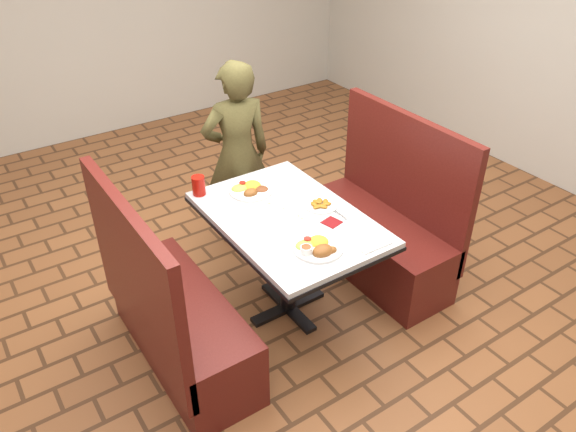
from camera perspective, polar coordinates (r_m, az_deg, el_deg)
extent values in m
plane|color=brown|center=(3.86, 0.00, -9.38)|extent=(7.00, 7.00, 0.00)
cube|color=silver|center=(3.41, 0.00, -0.25)|extent=(0.80, 1.20, 0.03)
cube|color=black|center=(3.42, 0.00, -0.63)|extent=(0.81, 1.21, 0.02)
cylinder|color=black|center=(3.63, 0.00, -5.20)|extent=(0.10, 0.10, 0.69)
cube|color=black|center=(3.85, 0.00, -9.21)|extent=(0.55, 0.08, 0.03)
cube|color=black|center=(3.85, 0.00, -9.21)|extent=(0.08, 0.55, 0.03)
cube|color=#5B1A14|center=(3.46, -10.57, -11.15)|extent=(0.45, 1.20, 0.45)
cube|color=#5B1A14|center=(3.10, -15.15, -6.25)|extent=(0.06, 1.20, 0.95)
cube|color=#5B1A14|center=(4.09, 8.76, -2.97)|extent=(0.45, 1.20, 0.45)
cube|color=#5B1A14|center=(3.97, 11.71, 3.66)|extent=(0.06, 1.20, 0.95)
imported|color=brown|center=(4.20, -5.19, 6.17)|extent=(0.57, 0.43, 1.43)
cylinder|color=white|center=(3.12, 3.06, -3.26)|extent=(0.28, 0.28, 0.02)
ellipsoid|color=gold|center=(3.14, 3.14, -2.25)|extent=(0.11, 0.11, 0.05)
ellipsoid|color=#9AC14D|center=(3.11, 1.74, -2.72)|extent=(0.11, 0.09, 0.04)
cylinder|color=red|center=(3.14, 1.98, -2.31)|extent=(0.04, 0.04, 0.01)
ellipsoid|color=#965726|center=(3.05, 3.56, -3.19)|extent=(0.12, 0.09, 0.07)
ellipsoid|color=#965726|center=(3.08, 4.42, -3.24)|extent=(0.07, 0.05, 0.04)
cylinder|color=white|center=(3.05, 1.86, -3.47)|extent=(0.07, 0.07, 0.04)
cylinder|color=brown|center=(3.04, 1.87, -3.17)|extent=(0.05, 0.05, 0.01)
cylinder|color=white|center=(3.65, -3.77, 2.61)|extent=(0.29, 0.29, 0.02)
ellipsoid|color=gold|center=(3.68, -3.66, 3.46)|extent=(0.12, 0.12, 0.05)
ellipsoid|color=#9AC14D|center=(3.66, -4.92, 3.09)|extent=(0.12, 0.10, 0.04)
cylinder|color=red|center=(3.68, -4.66, 3.40)|extent=(0.04, 0.04, 0.01)
ellipsoid|color=brown|center=(3.64, -2.70, 2.95)|extent=(0.08, 0.08, 0.03)
ellipsoid|color=#965726|center=(3.58, -3.84, 2.65)|extent=(0.10, 0.07, 0.06)
cylinder|color=white|center=(3.49, 3.39, 1.07)|extent=(0.20, 0.20, 0.01)
cube|color=maroon|center=(3.35, 4.46, -0.64)|extent=(0.12, 0.12, 0.00)
cube|color=silver|center=(3.42, 5.22, 0.21)|extent=(0.01, 0.13, 0.00)
cylinder|color=#AD130B|center=(3.63, -9.07, 3.07)|extent=(0.08, 0.08, 0.13)
cube|color=white|center=(3.20, 8.38, -2.64)|extent=(0.20, 0.15, 0.01)
cube|color=silver|center=(3.11, 2.72, -3.34)|extent=(0.02, 0.17, 0.00)
cube|color=silver|center=(3.10, 2.26, -3.50)|extent=(0.03, 0.13, 0.00)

